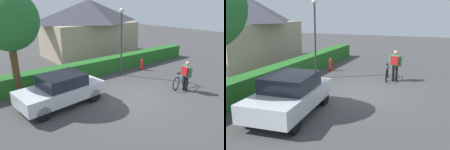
{
  "view_description": "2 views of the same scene",
  "coord_description": "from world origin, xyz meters",
  "views": [
    {
      "loc": [
        -7.19,
        -6.93,
        4.57
      ],
      "look_at": [
        -0.97,
        0.84,
        1.21
      ],
      "focal_mm": 33.95,
      "sensor_mm": 36.0,
      "label": 1
    },
    {
      "loc": [
        -10.77,
        -3.19,
        3.63
      ],
      "look_at": [
        -1.03,
        0.77,
        1.04
      ],
      "focal_mm": 40.85,
      "sensor_mm": 36.0,
      "label": 2
    }
  ],
  "objects": [
    {
      "name": "person_rider",
      "position": [
        2.66,
        -1.01,
        1.03
      ],
      "size": [
        0.4,
        0.67,
        1.69
      ],
      "color": "black",
      "rests_on": "ground"
    },
    {
      "name": "house_distant",
      "position": [
        3.57,
        9.83,
        2.53
      ],
      "size": [
        8.4,
        4.91,
        4.94
      ],
      "color": "tan",
      "rests_on": "ground"
    },
    {
      "name": "bicycle",
      "position": [
        2.96,
        -0.54,
        0.41
      ],
      "size": [
        1.83,
        0.5,
        0.98
      ],
      "color": "black",
      "rests_on": "ground"
    },
    {
      "name": "hedge_row",
      "position": [
        0.0,
        4.38,
        0.51
      ],
      "size": [
        18.57,
        0.9,
        1.01
      ],
      "primitive_type": "cube",
      "color": "#246623",
      "rests_on": "ground"
    },
    {
      "name": "fire_hydrant",
      "position": [
        3.69,
        3.19,
        0.41
      ],
      "size": [
        0.2,
        0.2,
        0.81
      ],
      "color": "red",
      "rests_on": "ground"
    },
    {
      "name": "street_lamp",
      "position": [
        1.71,
        3.24,
        2.79
      ],
      "size": [
        0.28,
        0.28,
        4.33
      ],
      "color": "#38383D",
      "rests_on": "ground"
    },
    {
      "name": "ground_plane",
      "position": [
        0.0,
        0.0,
        0.0
      ],
      "size": [
        60.0,
        60.0,
        0.0
      ],
      "primitive_type": "plane",
      "color": "#424242"
    },
    {
      "name": "parked_car_near",
      "position": [
        -3.33,
        1.7,
        0.77
      ],
      "size": [
        4.07,
        2.18,
        1.48
      ],
      "color": "silver",
      "rests_on": "ground"
    },
    {
      "name": "tree_kerbside",
      "position": [
        -4.63,
        4.04,
        3.79
      ],
      "size": [
        2.88,
        2.88,
        5.27
      ],
      "color": "brown",
      "rests_on": "ground"
    }
  ]
}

